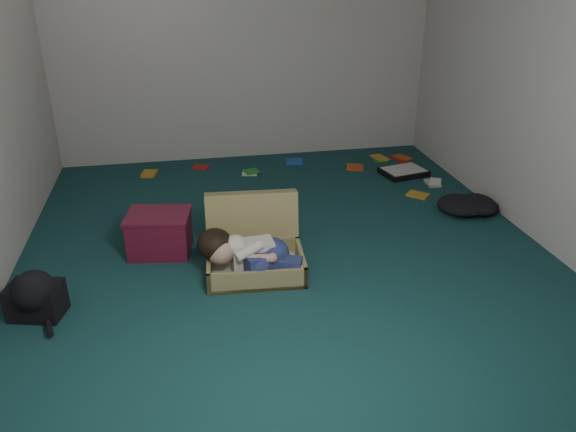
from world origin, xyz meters
name	(u,v)px	position (x,y,z in m)	size (l,w,h in m)	color
floor	(284,249)	(0.00, 0.00, 0.00)	(4.50, 4.50, 0.00)	#163F41
wall_back	(244,37)	(0.00, 2.25, 1.30)	(4.50, 4.50, 0.00)	silver
wall_front	(412,221)	(0.00, -2.25, 1.30)	(4.50, 4.50, 0.00)	silver
wall_right	(548,70)	(2.00, 0.00, 1.30)	(4.50, 4.50, 0.00)	silver
suitcase	(254,246)	(-0.26, -0.20, 0.15)	(0.73, 0.72, 0.50)	#998D54
person	(249,253)	(-0.32, -0.37, 0.19)	(0.74, 0.40, 0.31)	white
maroon_bin	(160,233)	(-0.94, 0.13, 0.16)	(0.52, 0.44, 0.32)	maroon
backpack	(36,299)	(-1.70, -0.57, 0.12)	(0.40, 0.32, 0.24)	black
clothing_pile	(461,201)	(1.70, 0.44, 0.07)	(0.44, 0.36, 0.14)	black
paper_tray	(404,172)	(1.52, 1.35, 0.03)	(0.50, 0.42, 0.06)	black
book_scatter	(328,170)	(0.78, 1.60, 0.01)	(2.95, 1.39, 0.02)	gold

